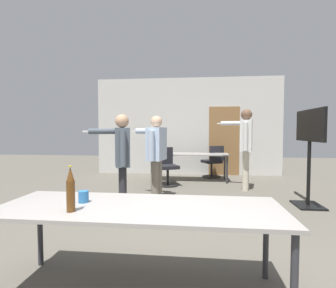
# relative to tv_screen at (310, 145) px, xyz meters

# --- Properties ---
(back_wall) EXTENTS (5.59, 0.12, 2.93)m
(back_wall) POSITION_rel_tv_screen_xyz_m (-2.22, 3.21, 0.38)
(back_wall) COLOR beige
(back_wall) RESTS_ON ground_plane
(conference_table_near) EXTENTS (2.28, 0.81, 0.73)m
(conference_table_near) POSITION_rel_tv_screen_xyz_m (-2.41, -2.76, -0.41)
(conference_table_near) COLOR gray
(conference_table_near) RESTS_ON ground_plane
(conference_table_far) EXTENTS (2.04, 0.68, 0.73)m
(conference_table_far) POSITION_rel_tv_screen_xyz_m (-2.16, 2.16, -0.42)
(conference_table_far) COLOR gray
(conference_table_far) RESTS_ON ground_plane
(tv_screen) EXTENTS (0.44, 1.13, 1.70)m
(tv_screen) POSITION_rel_tv_screen_xyz_m (0.00, 0.00, 0.00)
(tv_screen) COLOR black
(tv_screen) RESTS_ON ground_plane
(person_right_polo) EXTENTS (0.74, 0.79, 1.61)m
(person_right_polo) POSITION_rel_tv_screen_xyz_m (-2.73, 0.06, -0.12)
(person_right_polo) COLOR slate
(person_right_polo) RESTS_ON ground_plane
(person_near_casual) EXTENTS (0.83, 0.54, 1.59)m
(person_near_casual) POSITION_rel_tv_screen_xyz_m (-3.14, -0.80, -0.11)
(person_near_casual) COLOR #28282D
(person_near_casual) RESTS_ON ground_plane
(person_far_watching) EXTENTS (0.78, 0.77, 1.81)m
(person_far_watching) POSITION_rel_tv_screen_xyz_m (-0.88, 1.19, 0.02)
(person_far_watching) COLOR beige
(person_far_watching) RESTS_ON ground_plane
(office_chair_far_left) EXTENTS (0.64, 0.67, 0.91)m
(office_chair_far_left) POSITION_rel_tv_screen_xyz_m (-1.50, 2.68, -0.65)
(office_chair_far_left) COLOR black
(office_chair_far_left) RESTS_ON ground_plane
(office_chair_far_right) EXTENTS (0.63, 0.66, 0.92)m
(office_chair_far_right) POSITION_rel_tv_screen_xyz_m (-2.69, 1.53, -0.65)
(office_chair_far_right) COLOR black
(office_chair_far_right) RESTS_ON ground_plane
(beer_bottle) EXTENTS (0.06, 0.06, 0.35)m
(beer_bottle) POSITION_rel_tv_screen_xyz_m (-2.89, -2.96, -0.19)
(beer_bottle) COLOR #563314
(beer_bottle) RESTS_ON conference_table_near
(drink_cup) EXTENTS (0.08, 0.08, 0.10)m
(drink_cup) POSITION_rel_tv_screen_xyz_m (-2.91, -2.71, -0.30)
(drink_cup) COLOR #2866A3
(drink_cup) RESTS_ON conference_table_near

